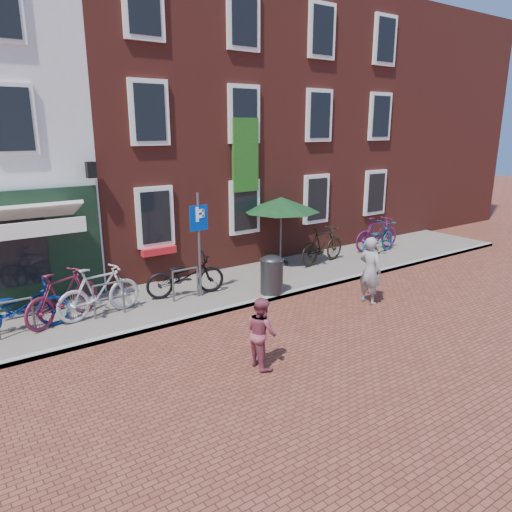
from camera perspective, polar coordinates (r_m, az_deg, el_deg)
ground at (r=11.44m, az=-7.85°, el=-7.79°), size 80.00×80.00×0.00m
sidewalk at (r=13.09m, az=-6.97°, el=-4.51°), size 24.00×3.00×0.10m
building_brick_mid at (r=17.76m, az=-13.25°, el=16.63°), size 6.00×8.00×10.00m
building_brick_right at (r=20.77m, az=2.96°, el=16.73°), size 6.00×8.00×10.00m
filler_right at (r=25.26m, az=15.11°, el=14.84°), size 7.00×8.00×9.00m
litter_bin at (r=12.73m, az=1.90°, el=-1.98°), size 0.61×0.61×1.12m
parking_sign at (r=12.30m, az=-6.83°, el=2.85°), size 0.50×0.07×2.74m
parasol at (r=15.17m, az=3.03°, el=6.52°), size 2.47×2.47×2.30m
woman at (r=12.55m, az=13.48°, el=-1.69°), size 0.47×0.67×1.76m
boy at (r=9.10m, az=0.67°, el=-9.12°), size 0.58×0.72×1.38m
bicycle_1 at (r=11.73m, az=-22.11°, el=-4.49°), size 2.08×1.41×1.22m
bicycle_2 at (r=11.61m, az=-26.53°, el=-5.53°), size 2.16×0.97×1.10m
bicycle_3 at (r=11.77m, az=-18.26°, el=-4.06°), size 2.09×0.83×1.22m
bicycle_4 at (r=12.70m, az=-8.43°, el=-2.33°), size 2.20×1.13×1.10m
bicycle_5 at (r=15.69m, az=7.97°, el=1.30°), size 2.09×0.86×1.22m
bicycle_6 at (r=17.21m, az=14.37°, el=2.00°), size 2.21×1.20×1.10m
bicycle_7 at (r=17.78m, az=14.26°, el=2.62°), size 2.06×0.68×1.22m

